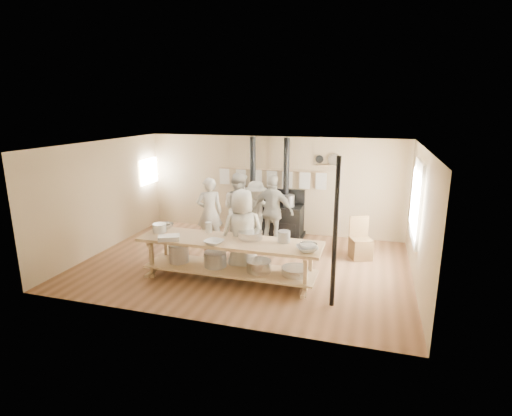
# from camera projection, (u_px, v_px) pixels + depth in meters

# --- Properties ---
(ground) EXTENTS (7.00, 7.00, 0.00)m
(ground) POSITION_uv_depth(u_px,v_px,m) (244.00, 264.00, 8.77)
(ground) COLOR brown
(ground) RESTS_ON ground
(room_shell) EXTENTS (7.00, 7.00, 7.00)m
(room_shell) POSITION_uv_depth(u_px,v_px,m) (243.00, 192.00, 8.37)
(room_shell) COLOR tan
(room_shell) RESTS_ON ground
(window_right) EXTENTS (0.09, 1.50, 1.65)m
(window_right) POSITION_uv_depth(u_px,v_px,m) (417.00, 202.00, 8.00)
(window_right) COLOR beige
(window_right) RESTS_ON ground
(left_opening) EXTENTS (0.00, 0.90, 0.90)m
(left_opening) POSITION_uv_depth(u_px,v_px,m) (149.00, 171.00, 11.18)
(left_opening) COLOR white
(left_opening) RESTS_ON ground
(stove) EXTENTS (1.90, 0.75, 2.60)m
(stove) POSITION_uv_depth(u_px,v_px,m) (268.00, 216.00, 10.61)
(stove) COLOR black
(stove) RESTS_ON ground
(towel_rail) EXTENTS (3.00, 0.04, 0.47)m
(towel_rail) POSITION_uv_depth(u_px,v_px,m) (272.00, 176.00, 10.62)
(towel_rail) COLOR tan
(towel_rail) RESTS_ON ground
(back_wall_shelf) EXTENTS (0.63, 0.14, 0.32)m
(back_wall_shelf) POSITION_uv_depth(u_px,v_px,m) (328.00, 161.00, 10.13)
(back_wall_shelf) COLOR tan
(back_wall_shelf) RESTS_ON ground
(prep_table) EXTENTS (3.60, 0.90, 0.85)m
(prep_table) POSITION_uv_depth(u_px,v_px,m) (229.00, 256.00, 7.81)
(prep_table) COLOR tan
(prep_table) RESTS_ON ground
(support_post) EXTENTS (0.08, 0.08, 2.60)m
(support_post) POSITION_uv_depth(u_px,v_px,m) (335.00, 234.00, 6.63)
(support_post) COLOR black
(support_post) RESTS_ON ground
(cook_far_left) EXTENTS (0.75, 0.68, 1.72)m
(cook_far_left) POSITION_uv_depth(u_px,v_px,m) (210.00, 213.00, 9.68)
(cook_far_left) COLOR beige
(cook_far_left) RESTS_ON ground
(cook_left) EXTENTS (1.06, 0.95, 1.80)m
(cook_left) POSITION_uv_depth(u_px,v_px,m) (239.00, 209.00, 9.89)
(cook_left) COLOR beige
(cook_left) RESTS_ON ground
(cook_center) EXTENTS (1.04, 0.90, 1.79)m
(cook_center) POSITION_uv_depth(u_px,v_px,m) (243.00, 233.00, 8.02)
(cook_center) COLOR beige
(cook_center) RESTS_ON ground
(cook_right) EXTENTS (1.11, 0.61, 1.79)m
(cook_right) POSITION_uv_depth(u_px,v_px,m) (273.00, 211.00, 9.65)
(cook_right) COLOR beige
(cook_right) RESTS_ON ground
(cook_by_window) EXTENTS (1.01, 0.59, 1.56)m
(cook_by_window) POSITION_uv_depth(u_px,v_px,m) (256.00, 212.00, 10.05)
(cook_by_window) COLOR beige
(cook_by_window) RESTS_ON ground
(chair) EXTENTS (0.58, 0.58, 0.95)m
(chair) POSITION_uv_depth(u_px,v_px,m) (360.00, 246.00, 9.04)
(chair) COLOR brown
(chair) RESTS_ON ground
(bowl_white_a) EXTENTS (0.42, 0.42, 0.09)m
(bowl_white_a) POSITION_uv_depth(u_px,v_px,m) (214.00, 242.00, 7.46)
(bowl_white_a) COLOR white
(bowl_white_a) RESTS_ON prep_table
(bowl_steel_a) EXTENTS (0.46, 0.46, 0.10)m
(bowl_steel_a) POSITION_uv_depth(u_px,v_px,m) (166.00, 226.00, 8.44)
(bowl_steel_a) COLOR silver
(bowl_steel_a) RESTS_ON prep_table
(bowl_white_b) EXTENTS (0.51, 0.51, 0.09)m
(bowl_white_b) POSITION_uv_depth(u_px,v_px,m) (307.00, 249.00, 7.11)
(bowl_white_b) COLOR white
(bowl_white_b) RESTS_ON prep_table
(bowl_steel_b) EXTENTS (0.38, 0.38, 0.10)m
(bowl_steel_b) POSITION_uv_depth(u_px,v_px,m) (308.00, 246.00, 7.22)
(bowl_steel_b) COLOR silver
(bowl_steel_b) RESTS_ON prep_table
(roasting_pan) EXTENTS (0.48, 0.41, 0.09)m
(roasting_pan) POSITION_uv_depth(u_px,v_px,m) (169.00, 238.00, 7.71)
(roasting_pan) COLOR #B2B2B7
(roasting_pan) RESTS_ON prep_table
(mixing_bowl_large) EXTENTS (0.59, 0.59, 0.15)m
(mixing_bowl_large) POSITION_uv_depth(u_px,v_px,m) (250.00, 235.00, 7.79)
(mixing_bowl_large) COLOR silver
(mixing_bowl_large) RESTS_ON prep_table
(bucket_galv) EXTENTS (0.30, 0.30, 0.22)m
(bucket_galv) POSITION_uv_depth(u_px,v_px,m) (284.00, 237.00, 7.57)
(bucket_galv) COLOR gray
(bucket_galv) RESTS_ON prep_table
(deep_bowl_enamel) EXTENTS (0.29, 0.29, 0.17)m
(deep_bowl_enamel) POSITION_uv_depth(u_px,v_px,m) (160.00, 228.00, 8.20)
(deep_bowl_enamel) COLOR white
(deep_bowl_enamel) RESTS_ON prep_table
(pitcher) EXTENTS (0.16, 0.16, 0.22)m
(pitcher) POSITION_uv_depth(u_px,v_px,m) (209.00, 227.00, 8.16)
(pitcher) COLOR white
(pitcher) RESTS_ON prep_table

